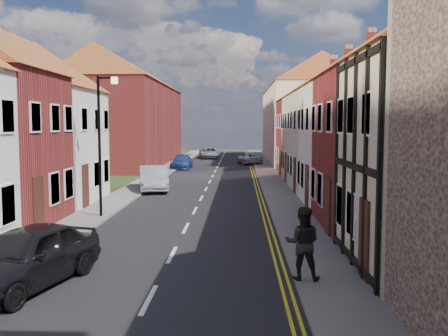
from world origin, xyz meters
name	(u,v)px	position (x,y,z in m)	size (l,w,h in m)	color
road	(206,189)	(0.00, 30.00, 0.01)	(7.00, 90.00, 0.02)	black
pavement_left	(137,188)	(-4.40, 30.00, 0.06)	(1.80, 90.00, 0.12)	slate
pavement_right	(276,188)	(4.40, 30.00, 0.06)	(1.80, 90.00, 0.12)	slate
cottage_r_white_near	(429,114)	(9.30, 18.10, 4.47)	(8.30, 6.00, 9.00)	maroon
cottage_r_cream_mid	(387,116)	(9.30, 23.50, 4.48)	(8.30, 5.20, 9.00)	beige
cottage_r_pink	(360,118)	(9.30, 28.90, 4.47)	(8.30, 6.00, 9.00)	#FCE4C7
cottage_r_white_far	(342,119)	(9.30, 34.30, 4.48)	(8.30, 5.20, 9.00)	#FCE4C7
cottage_r_cream_far	(328,120)	(9.30, 39.70, 4.47)	(8.30, 6.00, 9.00)	maroon
cottage_l_pink	(14,118)	(-9.30, 23.85, 4.37)	(8.30, 6.30, 8.80)	beige
block_right_far	(304,114)	(9.30, 55.00, 5.29)	(8.30, 24.20, 10.50)	beige
block_left_far	(128,113)	(-9.30, 50.00, 5.29)	(8.30, 24.20, 10.50)	maroon
lamppost	(101,137)	(-3.81, 20.00, 3.54)	(0.88, 0.15, 6.00)	black
car_near	(27,256)	(-3.20, 10.85, 0.78)	(1.84, 4.58, 1.56)	black
car_mid	(153,178)	(-3.20, 29.16, 0.77)	(1.63, 4.66, 1.54)	#ADB1B5
car_far	(182,162)	(-3.20, 44.55, 0.63)	(1.75, 4.31, 1.25)	navy
car_distant	(209,153)	(-1.56, 58.80, 0.66)	(2.20, 4.77, 1.33)	#ABAEB2
pedestrian_right	(303,243)	(3.70, 11.33, 1.05)	(0.91, 0.71, 1.87)	black
car_distant_b	(249,158)	(3.14, 50.00, 0.60)	(2.01, 4.35, 1.21)	#BBBDC4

